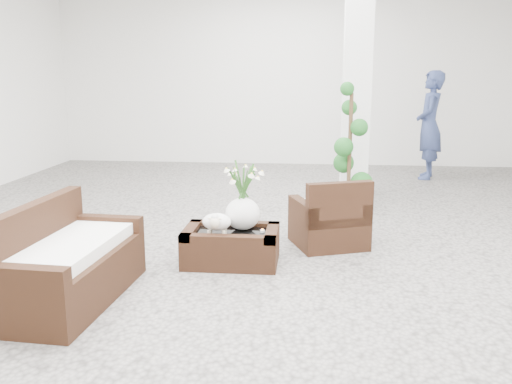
# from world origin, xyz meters

# --- Properties ---
(ground) EXTENTS (11.00, 11.00, 0.00)m
(ground) POSITION_xyz_m (0.00, 0.00, 0.00)
(ground) COLOR gray
(ground) RESTS_ON ground
(column) EXTENTS (0.40, 0.40, 3.50)m
(column) POSITION_xyz_m (1.20, 2.80, 1.75)
(column) COLOR white
(column) RESTS_ON ground
(coffee_table) EXTENTS (0.90, 0.60, 0.31)m
(coffee_table) POSITION_xyz_m (-0.20, -0.52, 0.16)
(coffee_table) COLOR #351C0F
(coffee_table) RESTS_ON ground
(sheep_figurine) EXTENTS (0.28, 0.23, 0.21)m
(sheep_figurine) POSITION_xyz_m (-0.32, -0.62, 0.42)
(sheep_figurine) COLOR white
(sheep_figurine) RESTS_ON coffee_table
(planter_narcissus) EXTENTS (0.44, 0.44, 0.80)m
(planter_narcissus) POSITION_xyz_m (-0.10, -0.42, 0.71)
(planter_narcissus) COLOR white
(planter_narcissus) RESTS_ON coffee_table
(tealight) EXTENTS (0.04, 0.04, 0.03)m
(tealight) POSITION_xyz_m (0.10, -0.50, 0.33)
(tealight) COLOR white
(tealight) RESTS_ON coffee_table
(armchair) EXTENTS (0.88, 0.87, 0.74)m
(armchair) POSITION_xyz_m (0.75, 0.15, 0.37)
(armchair) COLOR #351C0F
(armchair) RESTS_ON ground
(loveseat) EXTENTS (0.80, 1.52, 0.79)m
(loveseat) POSITION_xyz_m (-1.36, -1.53, 0.39)
(loveseat) COLOR #351C0F
(loveseat) RESTS_ON ground
(topiary) EXTENTS (0.44, 0.44, 1.66)m
(topiary) POSITION_xyz_m (1.07, 1.93, 0.83)
(topiary) COLOR #19501C
(topiary) RESTS_ON ground
(shopper) EXTENTS (0.57, 0.75, 1.85)m
(shopper) POSITION_xyz_m (2.56, 4.17, 0.92)
(shopper) COLOR navy
(shopper) RESTS_ON ground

